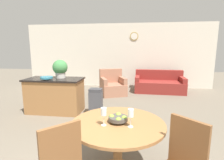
# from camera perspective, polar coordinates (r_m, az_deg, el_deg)

# --- Properties ---
(wall_back) EXTENTS (8.00, 0.09, 2.70)m
(wall_back) POSITION_cam_1_polar(r_m,az_deg,el_deg) (7.63, 1.63, 7.97)
(wall_back) COLOR silver
(wall_back) RESTS_ON ground_plane
(dining_table) EXTENTS (1.20, 1.20, 0.72)m
(dining_table) POSITION_cam_1_polar(r_m,az_deg,el_deg) (2.36, 1.94, -17.24)
(dining_table) COLOR #9E6B3D
(dining_table) RESTS_ON ground_plane
(fruit_bowl) EXTENTS (0.25, 0.25, 0.10)m
(fruit_bowl) POSITION_cam_1_polar(r_m,az_deg,el_deg) (2.27, 2.00, -12.38)
(fruit_bowl) COLOR #4C4742
(fruit_bowl) RESTS_ON dining_table
(wine_glass_left) EXTENTS (0.07, 0.07, 0.22)m
(wine_glass_left) POSITION_cam_1_polar(r_m,az_deg,el_deg) (2.15, -2.72, -10.51)
(wine_glass_left) COLOR silver
(wine_glass_left) RESTS_ON dining_table
(wine_glass_right) EXTENTS (0.07, 0.07, 0.22)m
(wine_glass_right) POSITION_cam_1_polar(r_m,az_deg,el_deg) (2.11, 6.15, -10.89)
(wine_glass_right) COLOR silver
(wine_glass_right) RESTS_ON dining_table
(kitchen_island) EXTENTS (1.44, 0.73, 0.89)m
(kitchen_island) POSITION_cam_1_polar(r_m,az_deg,el_deg) (4.82, -18.07, -4.72)
(kitchen_island) COLOR #9E6B3D
(kitchen_island) RESTS_ON ground_plane
(teal_bowl) EXTENTS (0.30, 0.30, 0.07)m
(teal_bowl) POSITION_cam_1_polar(r_m,az_deg,el_deg) (4.64, -20.59, 0.72)
(teal_bowl) COLOR teal
(teal_bowl) RESTS_ON kitchen_island
(potted_plant) EXTENTS (0.38, 0.38, 0.47)m
(potted_plant) POSITION_cam_1_polar(r_m,az_deg,el_deg) (4.76, -16.58, 3.70)
(potted_plant) COLOR beige
(potted_plant) RESTS_ON kitchen_island
(trash_bin) EXTENTS (0.32, 0.26, 0.67)m
(trash_bin) POSITION_cam_1_polar(r_m,az_deg,el_deg) (4.44, -5.30, -7.08)
(trash_bin) COLOR #47474C
(trash_bin) RESTS_ON ground_plane
(couch) EXTENTS (1.88, 1.03, 0.81)m
(couch) POSITION_cam_1_polar(r_m,az_deg,el_deg) (7.01, 15.13, -1.39)
(couch) COLOR maroon
(couch) RESTS_ON ground_plane
(armchair) EXTENTS (1.09, 1.10, 0.91)m
(armchair) POSITION_cam_1_polar(r_m,az_deg,el_deg) (6.36, 0.19, -2.02)
(armchair) COLOR #A87056
(armchair) RESTS_ON ground_plane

